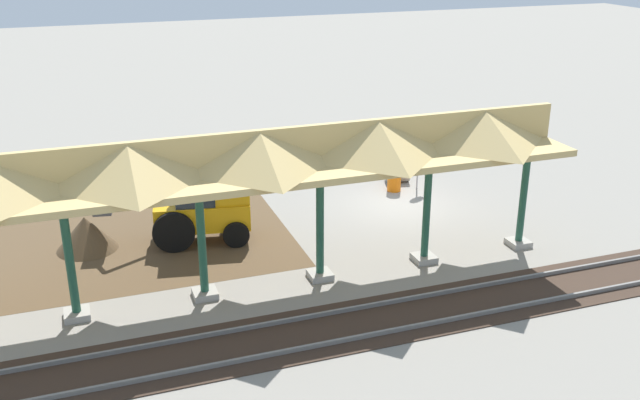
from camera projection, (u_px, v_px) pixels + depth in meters
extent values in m
plane|color=gray|center=(399.00, 204.00, 27.82)|extent=(120.00, 120.00, 0.00)
cube|color=brown|center=(147.00, 245.00, 24.32)|extent=(9.83, 7.00, 0.01)
cube|color=#9E998E|center=(518.00, 243.00, 24.23)|extent=(0.70, 0.70, 0.20)
cylinder|color=#1E4C38|center=(523.00, 196.00, 23.61)|extent=(0.24, 0.24, 3.60)
cube|color=#9E998E|center=(424.00, 258.00, 23.12)|extent=(0.70, 0.70, 0.20)
cylinder|color=#1E4C38|center=(427.00, 210.00, 22.50)|extent=(0.24, 0.24, 3.60)
cube|color=#9E998E|center=(320.00, 275.00, 22.00)|extent=(0.70, 0.70, 0.20)
cylinder|color=#1E4C38|center=(320.00, 224.00, 21.39)|extent=(0.24, 0.24, 3.60)
cube|color=#9E998E|center=(205.00, 294.00, 20.89)|extent=(0.70, 0.70, 0.20)
cylinder|color=#1E4C38|center=(202.00, 241.00, 20.28)|extent=(0.24, 0.24, 3.60)
cube|color=#9E998E|center=(77.00, 314.00, 19.78)|extent=(0.70, 0.70, 0.20)
cylinder|color=#1E4C38|center=(69.00, 259.00, 19.16)|extent=(0.24, 0.24, 3.60)
cube|color=tan|center=(197.00, 178.00, 19.59)|extent=(22.69, 3.20, 0.20)
cube|color=tan|center=(196.00, 155.00, 19.36)|extent=(22.69, 0.20, 1.10)
pyramid|color=tan|center=(483.00, 126.00, 22.14)|extent=(3.22, 3.20, 1.10)
pyramid|color=tan|center=(377.00, 137.00, 21.02)|extent=(3.22, 3.20, 1.10)
pyramid|color=tan|center=(260.00, 149.00, 19.91)|extent=(3.22, 3.20, 1.10)
pyramid|color=tan|center=(128.00, 162.00, 18.80)|extent=(3.22, 3.20, 1.10)
cube|color=slate|center=(499.00, 283.00, 21.58)|extent=(60.00, 0.08, 0.15)
cube|color=slate|center=(527.00, 305.00, 20.32)|extent=(60.00, 0.08, 0.15)
cube|color=#38281E|center=(513.00, 295.00, 20.97)|extent=(60.00, 2.58, 0.03)
cylinder|color=gray|center=(418.00, 166.00, 29.17)|extent=(0.06, 0.06, 1.94)
cylinder|color=red|center=(419.00, 148.00, 28.89)|extent=(0.74, 0.25, 0.76)
cube|color=orange|center=(203.00, 215.00, 24.28)|extent=(3.38, 1.85, 0.90)
cube|color=#1E262D|center=(194.00, 183.00, 23.84)|extent=(1.49, 1.38, 1.40)
cube|color=orange|center=(232.00, 194.00, 24.18)|extent=(1.33, 1.28, 0.50)
cylinder|color=black|center=(175.00, 216.00, 24.90)|extent=(1.43, 0.55, 1.40)
cylinder|color=black|center=(174.00, 232.00, 23.58)|extent=(1.43, 0.55, 1.40)
cylinder|color=black|center=(234.00, 219.00, 25.23)|extent=(0.94, 0.46, 0.90)
cylinder|color=black|center=(236.00, 234.00, 24.03)|extent=(0.94, 0.46, 0.90)
cylinder|color=orange|center=(138.00, 188.00, 23.58)|extent=(1.08, 0.37, 1.41)
cylinder|color=orange|center=(112.00, 188.00, 23.45)|extent=(0.88, 0.31, 1.33)
cube|color=#47474C|center=(103.00, 206.00, 23.62)|extent=(0.73, 0.89, 0.40)
cone|color=brown|center=(88.00, 249.00, 24.00)|extent=(4.08, 4.08, 2.32)
cylinder|color=#9E9384|center=(398.00, 173.00, 30.18)|extent=(1.09, 0.97, 0.77)
cylinder|color=black|center=(387.00, 173.00, 30.14)|extent=(0.14, 0.49, 0.50)
cylinder|color=orange|center=(394.00, 180.00, 29.10)|extent=(0.56, 0.56, 0.90)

